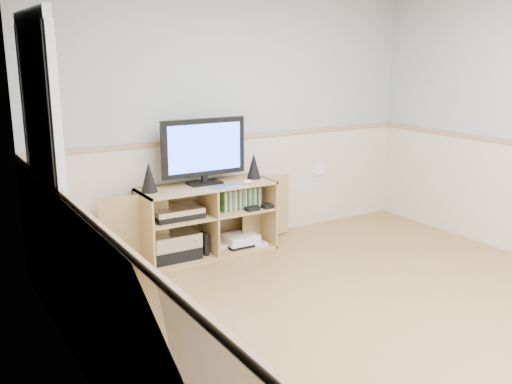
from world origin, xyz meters
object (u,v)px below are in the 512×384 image
(media_cabinet, at_px, (205,217))
(monitor, at_px, (204,149))
(keyboard, at_px, (228,186))
(game_consoles, at_px, (239,240))

(media_cabinet, height_order, monitor, monitor)
(keyboard, bearing_deg, monitor, 112.42)
(media_cabinet, distance_m, monitor, 0.64)
(monitor, distance_m, keyboard, 0.39)
(media_cabinet, distance_m, keyboard, 0.40)
(monitor, bearing_deg, game_consoles, -10.71)
(media_cabinet, bearing_deg, keyboard, -54.75)
(monitor, xyz_separation_m, game_consoles, (0.32, -0.06, -0.90))
(game_consoles, bearing_deg, keyboard, -145.14)
(media_cabinet, xyz_separation_m, keyboard, (0.14, -0.20, 0.32))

